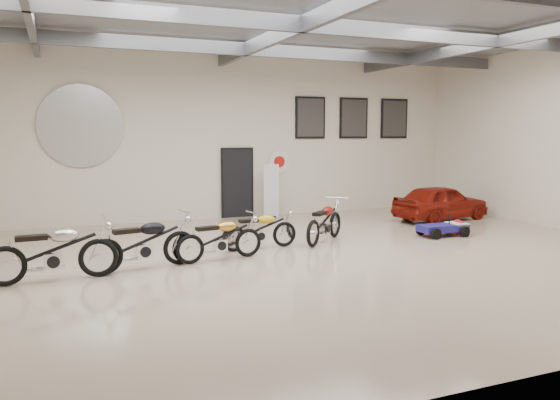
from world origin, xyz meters
name	(u,v)px	position (x,y,z in m)	size (l,w,h in m)	color
floor	(302,259)	(0.00, 0.00, 0.00)	(16.00, 12.00, 0.01)	tan
ceiling	(303,12)	(0.00, 0.00, 5.00)	(16.00, 12.00, 0.01)	slate
back_wall	(221,137)	(0.00, 6.00, 2.50)	(16.00, 0.02, 5.00)	beige
ceiling_beams	(303,25)	(0.00, 0.00, 4.75)	(15.80, 11.80, 0.32)	#53555A
door	(237,183)	(0.50, 5.95, 1.05)	(0.92, 0.08, 2.10)	black
logo_plaque	(81,126)	(-4.00, 5.95, 2.80)	(2.30, 0.06, 1.16)	silver
poster_left	(310,118)	(3.00, 5.96, 3.10)	(1.05, 0.08, 1.35)	black
poster_mid	(354,118)	(4.60, 5.96, 3.10)	(1.05, 0.08, 1.35)	black
poster_right	(394,119)	(6.20, 5.96, 3.10)	(1.05, 0.08, 1.35)	black
oil_sign	(279,162)	(1.90, 5.95, 1.70)	(0.72, 0.10, 0.72)	white
banner_stand	(271,190)	(1.46, 5.50, 0.86)	(0.47, 0.19, 1.72)	white
motorcycle_silver	(53,250)	(-4.79, 0.05, 0.57)	(2.18, 0.68, 1.13)	silver
motorcycle_black	(143,242)	(-3.19, 0.33, 0.54)	(2.09, 0.65, 1.09)	silver
motorcycle_gold	(220,237)	(-1.62, 0.50, 0.49)	(1.87, 0.58, 0.97)	silver
motorcycle_yellow	(260,229)	(-0.48, 1.23, 0.46)	(1.78, 0.55, 0.93)	silver
motorcycle_red	(325,221)	(1.24, 1.40, 0.51)	(1.97, 0.61, 1.02)	silver
go_kart	(447,225)	(4.50, 0.92, 0.28)	(1.56, 0.70, 0.57)	navy
vintage_car	(441,202)	(6.00, 3.07, 0.54)	(3.15, 1.27, 1.07)	maroon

